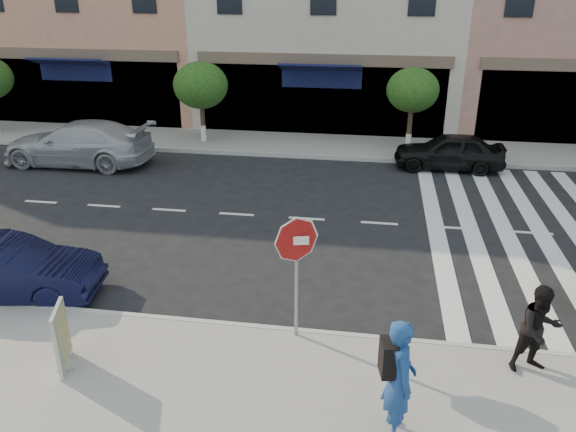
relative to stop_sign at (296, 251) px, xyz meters
The scene contains 12 objects.
ground 2.57m from the stop_sign, 107.13° to the left, with size 120.00×120.00×0.00m, color black.
sidewalk_near 2.80m from the stop_sign, 103.87° to the right, with size 60.00×4.50×0.15m, color gray.
sidewalk_far 12.81m from the stop_sign, 92.32° to the left, with size 60.00×3.00×0.15m, color gray.
street_tree_wb 13.64m from the stop_sign, 113.86° to the left, with size 2.10×2.10×3.06m.
street_tree_c 12.72m from the stop_sign, 78.72° to the left, with size 1.90×1.90×3.04m.
stop_sign is the anchor object (origin of this frame).
photographer 2.85m from the stop_sign, 50.09° to the right, with size 0.68×0.45×1.87m, color navy.
walker 4.17m from the stop_sign, ahead, with size 0.76×0.60×1.57m, color black.
poster_board 4.16m from the stop_sign, 158.12° to the right, with size 0.33×0.74×1.15m.
car_near_mid 6.34m from the stop_sign, behind, with size 1.33×3.81×1.26m, color black.
car_far_left 13.06m from the stop_sign, 134.54° to the left, with size 2.14×5.26×1.53m, color #AAAAB0.
car_far_mid 11.48m from the stop_sign, 70.60° to the left, with size 1.49×3.70×1.26m, color black.
Camera 1 is at (1.71, -10.19, 6.26)m, focal length 35.00 mm.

